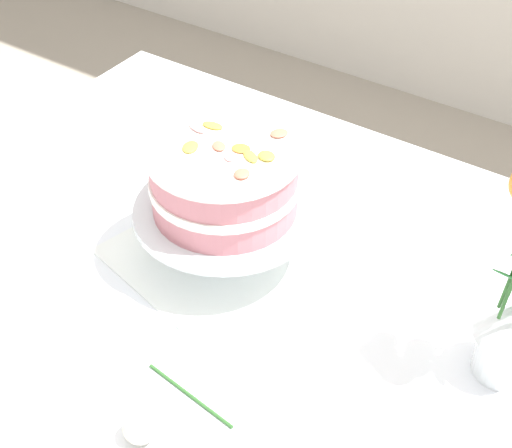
% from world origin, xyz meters
% --- Properties ---
extents(dining_table, '(1.40, 1.00, 0.74)m').
position_xyz_m(dining_table, '(0.00, -0.02, 0.65)').
color(dining_table, white).
rests_on(dining_table, ground).
extents(linen_napkin, '(0.39, 0.39, 0.00)m').
position_xyz_m(linen_napkin, '(-0.13, 0.04, 0.74)').
color(linen_napkin, white).
rests_on(linen_napkin, dining_table).
extents(cake_stand, '(0.29, 0.29, 0.10)m').
position_xyz_m(cake_stand, '(-0.13, 0.04, 0.82)').
color(cake_stand, silver).
rests_on(cake_stand, linen_napkin).
extents(layer_cake, '(0.23, 0.23, 0.13)m').
position_xyz_m(layer_cake, '(-0.13, 0.04, 0.90)').
color(layer_cake, '#CC7A84').
rests_on(layer_cake, cake_stand).
extents(fallen_rose, '(0.16, 0.12, 0.05)m').
position_xyz_m(fallen_rose, '(-0.01, -0.31, 0.76)').
color(fallen_rose, '#2D6028').
rests_on(fallen_rose, dining_table).
extents(loose_petal_2, '(0.03, 0.05, 0.00)m').
position_xyz_m(loose_petal_2, '(-0.35, 0.21, 0.74)').
color(loose_petal_2, orange).
rests_on(loose_petal_2, dining_table).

